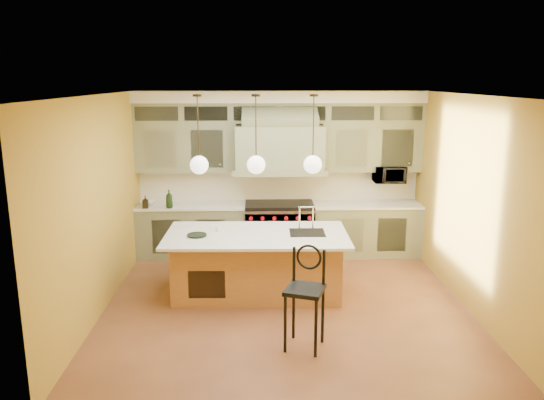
{
  "coord_description": "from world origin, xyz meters",
  "views": [
    {
      "loc": [
        -0.38,
        -6.93,
        3.11
      ],
      "look_at": [
        -0.17,
        0.7,
        1.35
      ],
      "focal_mm": 35.0,
      "sensor_mm": 36.0,
      "label": 1
    }
  ],
  "objects_px": {
    "kitchen_island": "(257,262)",
    "counter_stool": "(305,291)",
    "microwave": "(389,174)",
    "range": "(279,229)"
  },
  "relations": [
    {
      "from": "range",
      "to": "counter_stool",
      "type": "bearing_deg",
      "value": -87.11
    },
    {
      "from": "range",
      "to": "kitchen_island",
      "type": "distance_m",
      "value": 1.74
    },
    {
      "from": "range",
      "to": "counter_stool",
      "type": "distance_m",
      "value": 3.34
    },
    {
      "from": "counter_stool",
      "to": "microwave",
      "type": "height_order",
      "value": "microwave"
    },
    {
      "from": "kitchen_island",
      "to": "range",
      "type": "bearing_deg",
      "value": 77.88
    },
    {
      "from": "kitchen_island",
      "to": "counter_stool",
      "type": "bearing_deg",
      "value": -69.97
    },
    {
      "from": "counter_stool",
      "to": "microwave",
      "type": "distance_m",
      "value": 3.94
    },
    {
      "from": "range",
      "to": "microwave",
      "type": "bearing_deg",
      "value": 3.12
    },
    {
      "from": "counter_stool",
      "to": "microwave",
      "type": "relative_size",
      "value": 2.24
    },
    {
      "from": "range",
      "to": "kitchen_island",
      "type": "relative_size",
      "value": 0.45
    }
  ]
}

